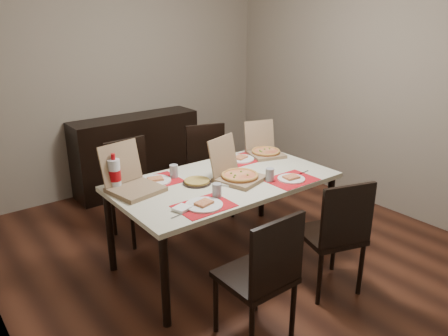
# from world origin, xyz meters

# --- Properties ---
(ground) EXTENTS (3.80, 4.00, 0.02)m
(ground) POSITION_xyz_m (0.00, 0.00, -0.01)
(ground) COLOR #472315
(ground) RESTS_ON ground
(room_walls) EXTENTS (3.84, 4.02, 2.62)m
(room_walls) POSITION_xyz_m (0.00, 0.43, 1.73)
(room_walls) COLOR gray
(room_walls) RESTS_ON ground
(sideboard) EXTENTS (1.50, 0.40, 0.90)m
(sideboard) POSITION_xyz_m (0.00, 1.78, 0.45)
(sideboard) COLOR black
(sideboard) RESTS_ON ground
(dining_table) EXTENTS (1.80, 1.00, 0.75)m
(dining_table) POSITION_xyz_m (-0.17, -0.15, 0.68)
(dining_table) COLOR beige
(dining_table) RESTS_ON ground
(chair_near_left) EXTENTS (0.42, 0.42, 0.93)m
(chair_near_left) POSITION_xyz_m (-0.59, -1.09, 0.51)
(chair_near_left) COLOR black
(chair_near_left) RESTS_ON ground
(chair_near_right) EXTENTS (0.53, 0.53, 0.93)m
(chair_near_right) POSITION_xyz_m (0.21, -1.02, 0.51)
(chair_near_right) COLOR black
(chair_near_right) RESTS_ON ground
(chair_far_left) EXTENTS (0.45, 0.45, 0.93)m
(chair_far_left) POSITION_xyz_m (-0.55, 0.75, 0.51)
(chair_far_left) COLOR black
(chair_far_left) RESTS_ON ground
(chair_far_right) EXTENTS (0.53, 0.53, 0.93)m
(chair_far_right) POSITION_xyz_m (0.33, 0.75, 0.51)
(chair_far_right) COLOR black
(chair_far_right) RESTS_ON ground
(setting_near_left) EXTENTS (0.49, 0.30, 0.11)m
(setting_near_left) POSITION_xyz_m (-0.57, -0.45, 0.77)
(setting_near_left) COLOR red
(setting_near_left) RESTS_ON dining_table
(setting_near_right) EXTENTS (0.47, 0.30, 0.11)m
(setting_near_right) POSITION_xyz_m (0.22, -0.47, 0.77)
(setting_near_right) COLOR red
(setting_near_right) RESTS_ON dining_table
(setting_far_left) EXTENTS (0.45, 0.30, 0.11)m
(setting_far_left) POSITION_xyz_m (-0.61, 0.16, 0.77)
(setting_far_left) COLOR red
(setting_far_left) RESTS_ON dining_table
(setting_far_right) EXTENTS (0.50, 0.30, 0.11)m
(setting_far_right) POSITION_xyz_m (0.22, 0.14, 0.77)
(setting_far_right) COLOR red
(setting_far_right) RESTS_ON dining_table
(napkin_loose) EXTENTS (0.16, 0.16, 0.02)m
(napkin_loose) POSITION_xyz_m (-0.19, -0.27, 0.76)
(napkin_loose) COLOR white
(napkin_loose) RESTS_ON dining_table
(pizza_box_center) EXTENTS (0.43, 0.46, 0.34)m
(pizza_box_center) POSITION_xyz_m (-0.09, -0.22, 0.81)
(pizza_box_center) COLOR #7F6549
(pizza_box_center) RESTS_ON dining_table
(pizza_box_right) EXTENTS (0.39, 0.41, 0.31)m
(pizza_box_right) POSITION_xyz_m (0.54, 0.13, 0.80)
(pizza_box_right) COLOR #7F6549
(pizza_box_right) RESTS_ON dining_table
(pizza_box_left) EXTENTS (0.41, 0.45, 0.35)m
(pizza_box_left) POSITION_xyz_m (-0.87, 0.10, 0.81)
(pizza_box_left) COLOR #7F6549
(pizza_box_left) RESTS_ON dining_table
(faina_plate) EXTENTS (0.23, 0.23, 0.03)m
(faina_plate) POSITION_xyz_m (-0.39, -0.08, 0.76)
(faina_plate) COLOR black
(faina_plate) RESTS_ON dining_table
(dip_bowl) EXTENTS (0.15, 0.15, 0.03)m
(dip_bowl) POSITION_xyz_m (-0.03, -0.01, 0.77)
(dip_bowl) COLOR white
(dip_bowl) RESTS_ON dining_table
(soda_bottle) EXTENTS (0.10, 0.10, 0.29)m
(soda_bottle) POSITION_xyz_m (-0.96, 0.20, 0.87)
(soda_bottle) COLOR silver
(soda_bottle) RESTS_ON dining_table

